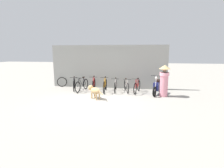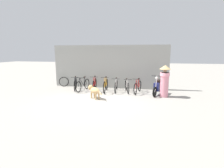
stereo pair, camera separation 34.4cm
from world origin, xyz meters
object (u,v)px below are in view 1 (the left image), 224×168
object	(u,v)px
bicycle_6	(137,87)
spare_tire_left	(62,82)
bicycle_3	(105,86)
person_in_robes	(164,79)
bicycle_4	(115,86)
bicycle_0	(74,84)
bicycle_2	(94,85)
motorcycle	(157,86)
bicycle_1	(82,85)
bicycle_5	(126,86)
stray_dog	(94,90)

from	to	relation	value
bicycle_6	spare_tire_left	xyz separation A→B (m)	(-5.14, 0.84, -0.02)
bicycle_3	person_in_robes	distance (m)	3.43
bicycle_4	bicycle_0	bearing A→B (deg)	-95.28
bicycle_2	bicycle_3	size ratio (longest dim) A/B	1.03
bicycle_0	bicycle_6	xyz separation A→B (m)	(3.94, -0.08, 0.00)
bicycle_0	bicycle_4	size ratio (longest dim) A/B	0.97
motorcycle	bicycle_1	bearing A→B (deg)	-74.00
person_in_robes	spare_tire_left	bearing A→B (deg)	-8.39
bicycle_6	person_in_robes	world-z (taller)	person_in_robes
bicycle_5	bicycle_6	distance (m)	0.65
bicycle_3	motorcycle	distance (m)	3.05
bicycle_0	bicycle_2	world-z (taller)	bicycle_2
bicycle_1	bicycle_2	xyz separation A→B (m)	(0.74, 0.08, 0.02)
stray_dog	person_in_robes	size ratio (longest dim) A/B	0.59
person_in_robes	bicycle_5	bearing A→B (deg)	-15.53
bicycle_1	stray_dog	distance (m)	2.08
spare_tire_left	stray_dog	bearing A→B (deg)	-40.80
bicycle_2	motorcycle	world-z (taller)	motorcycle
bicycle_5	spare_tire_left	size ratio (longest dim) A/B	2.38
bicycle_1	bicycle_4	bearing A→B (deg)	102.77
stray_dog	spare_tire_left	xyz separation A→B (m)	(-3.03, 2.61, -0.10)
bicycle_0	spare_tire_left	bearing A→B (deg)	-141.47
bicycle_1	bicycle_6	xyz separation A→B (m)	(3.36, 0.12, -0.00)
bicycle_0	bicycle_5	bearing A→B (deg)	71.32
bicycle_0	bicycle_4	distance (m)	2.64
bicycle_0	spare_tire_left	world-z (taller)	bicycle_0
bicycle_3	bicycle_5	xyz separation A→B (m)	(1.26, 0.23, -0.04)
person_in_robes	bicycle_3	bearing A→B (deg)	-4.39
motorcycle	bicycle_6	bearing A→B (deg)	-83.07
bicycle_4	motorcycle	bearing A→B (deg)	77.51
bicycle_0	bicycle_3	bearing A→B (deg)	64.87
bicycle_6	stray_dog	distance (m)	2.75
bicycle_5	stray_dog	distance (m)	2.37
motorcycle	person_in_robes	distance (m)	0.74
spare_tire_left	bicycle_5	bearing A→B (deg)	-9.51
stray_dog	bicycle_5	bearing A→B (deg)	-88.92
bicycle_1	stray_dog	bearing A→B (deg)	44.13
bicycle_2	spare_tire_left	size ratio (longest dim) A/B	2.69
bicycle_0	bicycle_1	size ratio (longest dim) A/B	0.94
stray_dog	motorcycle	bearing A→B (deg)	-114.98
bicycle_0	person_in_robes	xyz separation A→B (m)	(5.38, -0.75, 0.59)
bicycle_1	bicycle_4	world-z (taller)	bicycle_1
bicycle_0	bicycle_3	size ratio (longest dim) A/B	0.95
bicycle_5	spare_tire_left	xyz separation A→B (m)	(-4.50, 0.75, -0.00)
bicycle_4	bicycle_5	size ratio (longest dim) A/B	1.08
bicycle_3	spare_tire_left	xyz separation A→B (m)	(-3.23, 0.99, -0.05)
bicycle_5	bicycle_6	world-z (taller)	bicycle_6
bicycle_3	bicycle_4	bearing A→B (deg)	105.67
bicycle_4	bicycle_1	bearing A→B (deg)	-89.68
bicycle_3	motorcycle	world-z (taller)	motorcycle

